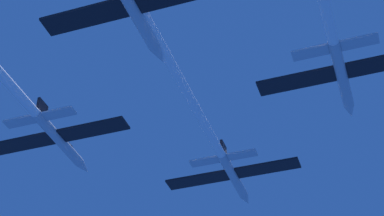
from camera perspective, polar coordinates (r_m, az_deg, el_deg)
name	(u,v)px	position (r m, az deg, el deg)	size (l,w,h in m)	color
jet_lead	(180,79)	(60.48, -1.09, 2.52)	(15.41, 58.26, 2.55)	#B2BAC6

